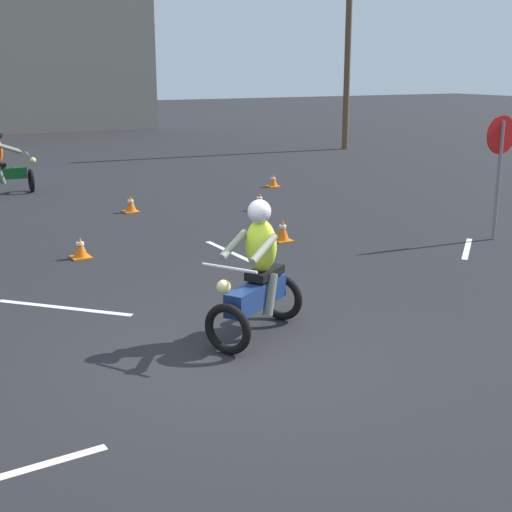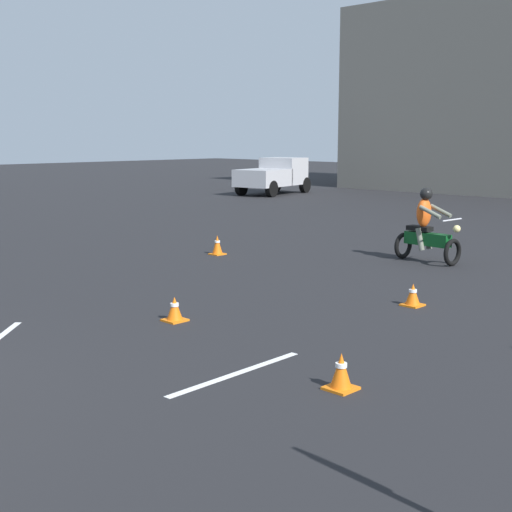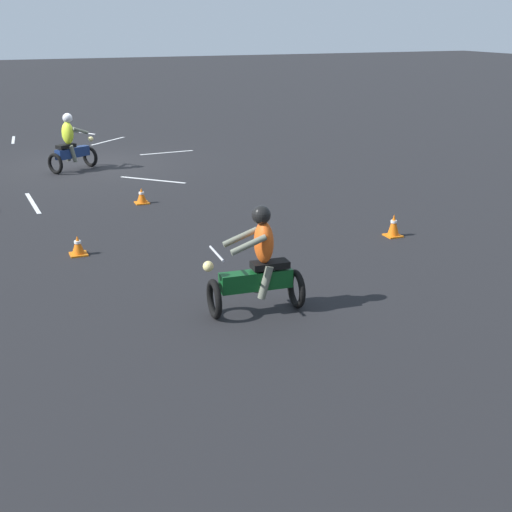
# 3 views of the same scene
# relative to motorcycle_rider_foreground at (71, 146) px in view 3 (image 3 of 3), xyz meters

# --- Properties ---
(ground_plane) EXTENTS (120.00, 120.00, 0.00)m
(ground_plane) POSITION_rel_motorcycle_rider_foreground_xyz_m (-0.64, -0.57, -0.73)
(ground_plane) COLOR black
(motorcycle_rider_foreground) EXTENTS (1.50, 1.26, 1.66)m
(motorcycle_rider_foreground) POSITION_rel_motorcycle_rider_foreground_xyz_m (0.00, 0.00, 0.00)
(motorcycle_rider_foreground) COLOR black
(motorcycle_rider_foreground) RESTS_ON ground
(motorcycle_rider_background) EXTENTS (1.53, 0.73, 1.66)m
(motorcycle_rider_background) POSITION_rel_motorcycle_rider_foreground_xyz_m (-1.01, 11.77, 0.00)
(motorcycle_rider_background) COLOR black
(motorcycle_rider_background) RESTS_ON ground
(traffic_cone_mid_center) EXTENTS (0.32, 0.32, 0.38)m
(traffic_cone_mid_center) POSITION_rel_motorcycle_rider_foreground_xyz_m (1.08, 7.96, -0.55)
(traffic_cone_mid_center) COLOR orange
(traffic_cone_mid_center) RESTS_ON ground
(traffic_cone_far_center) EXTENTS (0.32, 0.32, 0.38)m
(traffic_cone_far_center) POSITION_rel_motorcycle_rider_foreground_xyz_m (-0.95, 4.57, -0.54)
(traffic_cone_far_center) COLOR orange
(traffic_cone_far_center) RESTS_ON ground
(traffic_cone_far_left) EXTENTS (0.32, 0.32, 0.47)m
(traffic_cone_far_left) POSITION_rel_motorcycle_rider_foreground_xyz_m (-5.05, 9.16, -0.50)
(traffic_cone_far_left) COLOR orange
(traffic_cone_far_left) RESTS_ON ground
(lane_stripe_n) EXTENTS (0.18, 2.16, 0.01)m
(lane_stripe_n) POSITION_rel_motorcycle_rider_foreground_xyz_m (1.48, 3.55, -0.72)
(lane_stripe_n) COLOR silver
(lane_stripe_n) RESTS_ON ground
(lane_stripe_nw) EXTENTS (1.50, 1.52, 0.01)m
(lane_stripe_nw) POSITION_rel_motorcycle_rider_foreground_xyz_m (-1.84, 2.12, -0.72)
(lane_stripe_nw) COLOR silver
(lane_stripe_nw) RESTS_ON ground
(lane_stripe_w) EXTENTS (1.83, 0.23, 0.01)m
(lane_stripe_w) POSITION_rel_motorcycle_rider_foreground_xyz_m (-3.31, -1.77, -0.72)
(lane_stripe_w) COLOR silver
(lane_stripe_w) RESTS_ON ground
(lane_stripe_sw) EXTENTS (1.50, 1.42, 0.01)m
(lane_stripe_sw) POSITION_rel_motorcycle_rider_foreground_xyz_m (-1.97, -4.83, -0.72)
(lane_stripe_sw) COLOR silver
(lane_stripe_sw) RESTS_ON ground
(lane_stripe_s) EXTENTS (0.26, 1.75, 0.01)m
(lane_stripe_s) POSITION_rel_motorcycle_rider_foreground_xyz_m (1.19, -6.38, -0.72)
(lane_stripe_s) COLOR silver
(lane_stripe_s) RESTS_ON ground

